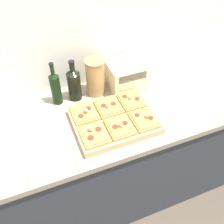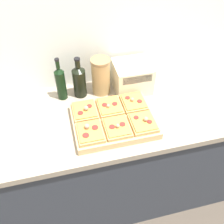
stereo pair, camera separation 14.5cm
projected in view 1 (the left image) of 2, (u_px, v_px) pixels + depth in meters
name	position (u px, v px, depth m)	size (l,w,h in m)	color
ground_plane	(131.00, 223.00, 1.99)	(12.00, 12.00, 0.00)	#4C4238
wall_back	(95.00, 31.00, 1.57)	(6.00, 0.06, 2.50)	silver
kitchen_counter	(116.00, 155.00, 1.89)	(2.63, 0.67, 0.90)	#333842
cutting_board	(114.00, 121.00, 1.48)	(0.46, 0.36, 0.04)	tan
pizza_slice_back_left	(84.00, 113.00, 1.48)	(0.14, 0.16, 0.05)	tan
pizza_slice_back_center	(108.00, 107.00, 1.51)	(0.14, 0.16, 0.05)	tan
pizza_slice_back_right	(131.00, 100.00, 1.55)	(0.14, 0.16, 0.05)	tan
pizza_slice_front_left	(94.00, 134.00, 1.36)	(0.14, 0.16, 0.06)	tan
pizza_slice_front_center	(120.00, 127.00, 1.40)	(0.14, 0.16, 0.05)	tan
pizza_slice_front_right	(144.00, 119.00, 1.44)	(0.14, 0.16, 0.05)	tan
olive_oil_bottle	(56.00, 87.00, 1.55)	(0.06, 0.06, 0.28)	black
wine_bottle	(74.00, 84.00, 1.58)	(0.08, 0.08, 0.27)	black
grain_jar_tall	(95.00, 77.00, 1.61)	(0.12, 0.12, 0.24)	tan
toaster_oven	(126.00, 75.00, 1.67)	(0.25, 0.21, 0.18)	beige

